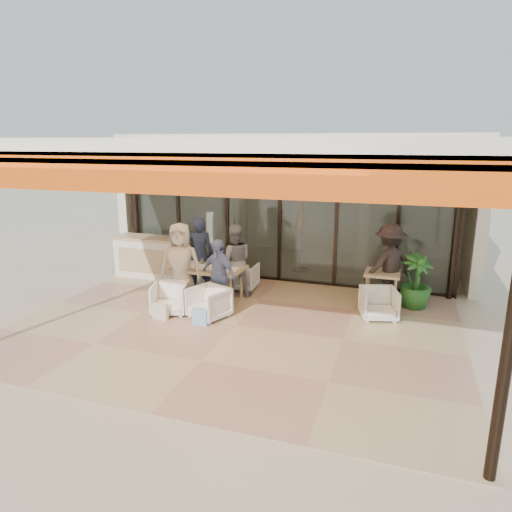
{
  "coord_description": "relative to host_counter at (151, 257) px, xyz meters",
  "views": [
    {
      "loc": [
        2.87,
        -7.39,
        3.37
      ],
      "look_at": [
        0.1,
        0.9,
        1.15
      ],
      "focal_mm": 32.0,
      "sensor_mm": 36.0,
      "label": 1
    }
  ],
  "objects": [
    {
      "name": "ground",
      "position": [
        3.14,
        -2.3,
        -0.53
      ],
      "size": [
        70.0,
        70.0,
        0.0
      ],
      "primitive_type": "plane",
      "color": "#C6B293",
      "rests_on": "ground"
    },
    {
      "name": "terrace_floor",
      "position": [
        3.14,
        -2.3,
        -0.53
      ],
      "size": [
        8.0,
        6.0,
        0.01
      ],
      "primitive_type": "cube",
      "color": "tan",
      "rests_on": "ground"
    },
    {
      "name": "terrace_structure",
      "position": [
        3.14,
        -2.56,
        2.72
      ],
      "size": [
        8.0,
        6.0,
        3.4
      ],
      "color": "silver",
      "rests_on": "ground"
    },
    {
      "name": "glass_storefront",
      "position": [
        3.14,
        0.7,
        1.07
      ],
      "size": [
        8.08,
        0.1,
        3.2
      ],
      "color": "#9EADA3",
      "rests_on": "ground"
    },
    {
      "name": "interior_block",
      "position": [
        3.15,
        3.02,
        1.7
      ],
      "size": [
        9.05,
        3.62,
        3.52
      ],
      "color": "silver",
      "rests_on": "ground"
    },
    {
      "name": "host_counter",
      "position": [
        0.0,
        0.0,
        0.0
      ],
      "size": [
        1.85,
        0.65,
        1.04
      ],
      "color": "silver",
      "rests_on": "ground"
    },
    {
      "name": "dining_table",
      "position": [
        2.07,
        -1.12,
        0.15
      ],
      "size": [
        1.5,
        0.9,
        0.93
      ],
      "color": "tan",
      "rests_on": "ground"
    },
    {
      "name": "chair_far_left",
      "position": [
        1.66,
        -0.18,
        -0.19
      ],
      "size": [
        0.72,
        0.69,
        0.68
      ],
      "primitive_type": "imported",
      "rotation": [
        0.0,
        0.0,
        3.25
      ],
      "color": "white",
      "rests_on": "ground"
    },
    {
      "name": "chair_far_right",
      "position": [
        2.5,
        -0.18,
        -0.2
      ],
      "size": [
        0.66,
        0.62,
        0.67
      ],
      "primitive_type": "imported",
      "rotation": [
        0.0,
        0.0,
        3.16
      ],
      "color": "white",
      "rests_on": "ground"
    },
    {
      "name": "chair_near_left",
      "position": [
        1.66,
        -2.08,
        -0.18
      ],
      "size": [
        0.82,
        0.79,
        0.69
      ],
      "primitive_type": "imported",
      "rotation": [
        0.0,
        0.0,
        0.27
      ],
      "color": "white",
      "rests_on": "ground"
    },
    {
      "name": "chair_near_right",
      "position": [
        2.5,
        -2.08,
        -0.19
      ],
      "size": [
        0.86,
        0.83,
        0.69
      ],
      "primitive_type": "imported",
      "rotation": [
        0.0,
        0.0,
        -0.38
      ],
      "color": "white",
      "rests_on": "ground"
    },
    {
      "name": "diner_navy",
      "position": [
        1.66,
        -0.68,
        0.34
      ],
      "size": [
        0.74,
        0.62,
        1.74
      ],
      "primitive_type": "imported",
      "rotation": [
        0.0,
        0.0,
        3.5
      ],
      "color": "#1B233C",
      "rests_on": "ground"
    },
    {
      "name": "diner_grey",
      "position": [
        2.5,
        -0.68,
        0.28
      ],
      "size": [
        0.96,
        0.85,
        1.62
      ],
      "primitive_type": "imported",
      "rotation": [
        0.0,
        0.0,
        3.51
      ],
      "color": "slate",
      "rests_on": "ground"
    },
    {
      "name": "diner_cream",
      "position": [
        1.66,
        -1.58,
        0.35
      ],
      "size": [
        0.96,
        0.74,
        1.76
      ],
      "primitive_type": "imported",
      "rotation": [
        0.0,
        0.0,
        0.23
      ],
      "color": "beige",
      "rests_on": "ground"
    },
    {
      "name": "diner_periwinkle",
      "position": [
        2.5,
        -1.58,
        0.21
      ],
      "size": [
        0.94,
        0.65,
        1.48
      ],
      "primitive_type": "imported",
      "rotation": [
        0.0,
        0.0,
        -0.36
      ],
      "color": "#7389C0",
      "rests_on": "ground"
    },
    {
      "name": "tote_bag_cream",
      "position": [
        1.66,
        -2.48,
        -0.36
      ],
      "size": [
        0.3,
        0.1,
        0.34
      ],
      "primitive_type": "cube",
      "color": "silver",
      "rests_on": "ground"
    },
    {
      "name": "tote_bag_blue",
      "position": [
        2.5,
        -2.48,
        -0.36
      ],
      "size": [
        0.3,
        0.1,
        0.34
      ],
      "primitive_type": "cube",
      "color": "#99BFD8",
      "rests_on": "ground"
    },
    {
      "name": "side_table",
      "position": [
        5.63,
        -0.31,
        0.11
      ],
      "size": [
        0.7,
        0.7,
        0.74
      ],
      "color": "tan",
      "rests_on": "ground"
    },
    {
      "name": "side_chair",
      "position": [
        5.63,
        -1.06,
        -0.19
      ],
      "size": [
        0.81,
        0.78,
        0.68
      ],
      "primitive_type": "imported",
      "rotation": [
        0.0,
        0.0,
        0.29
      ],
      "color": "white",
      "rests_on": "ground"
    },
    {
      "name": "standing_woman",
      "position": [
        5.74,
        -0.17,
        0.33
      ],
      "size": [
        1.27,
        1.22,
        1.73
      ],
      "primitive_type": "imported",
      "rotation": [
        0.0,
        0.0,
        3.85
      ],
      "color": "black",
      "rests_on": "ground"
    },
    {
      "name": "potted_palm",
      "position": [
        6.29,
        -0.22,
        0.04
      ],
      "size": [
        0.9,
        0.9,
        1.15
      ],
      "primitive_type": "imported",
      "rotation": [
        0.0,
        0.0,
        0.65
      ],
      "color": "#1E5919",
      "rests_on": "ground"
    }
  ]
}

